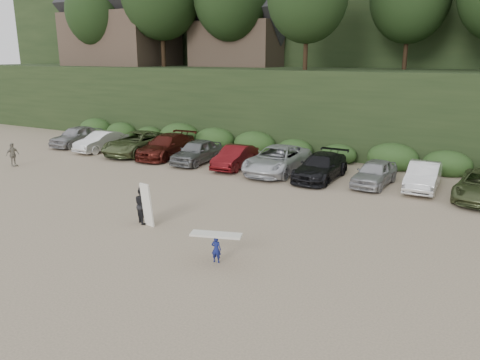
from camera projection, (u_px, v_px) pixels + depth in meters
The scene contains 6 objects.
ground at pixel (218, 227), 19.82m from camera, with size 120.00×120.00×0.00m, color tan.
hillside_backdrop at pixel (398, 12), 47.45m from camera, with size 90.00×41.50×28.00m.
parked_cars at pixel (267, 159), 29.25m from camera, with size 37.29×6.13×1.63m.
distant_walker at pixel (13, 155), 30.45m from camera, with size 0.91×0.38×1.56m, color gray.
child_surfer at pixel (216, 243), 16.32m from camera, with size 1.86×1.02×1.08m.
adult_surfer at pixel (143, 205), 20.16m from camera, with size 1.26×0.93×1.90m.
Camera 1 is at (9.75, -15.89, 7.10)m, focal length 35.00 mm.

